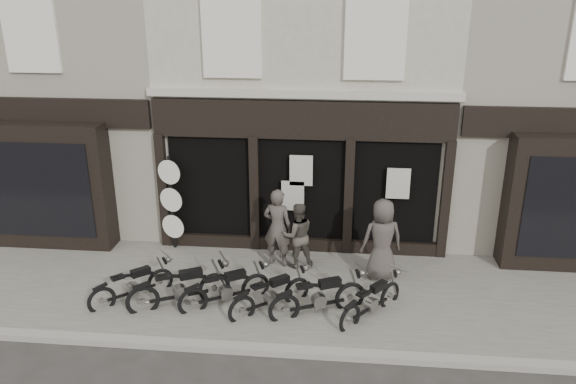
# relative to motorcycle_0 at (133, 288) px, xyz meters

# --- Properties ---
(ground_plane) EXTENTS (90.00, 90.00, 0.00)m
(ground_plane) POSITION_rel_motorcycle_0_xyz_m (3.37, -0.21, -0.36)
(ground_plane) COLOR #2D2B28
(ground_plane) RESTS_ON ground
(pavement) EXTENTS (30.00, 4.20, 0.12)m
(pavement) POSITION_rel_motorcycle_0_xyz_m (3.37, 0.69, -0.30)
(pavement) COLOR #605C55
(pavement) RESTS_ON ground_plane
(kerb) EXTENTS (30.00, 0.25, 0.13)m
(kerb) POSITION_rel_motorcycle_0_xyz_m (3.37, -1.46, -0.30)
(kerb) COLOR gray
(kerb) RESTS_ON ground_plane
(central_building) EXTENTS (7.30, 6.22, 8.34)m
(central_building) POSITION_rel_motorcycle_0_xyz_m (3.37, 5.74, 3.72)
(central_building) COLOR #BBB4A0
(central_building) RESTS_ON ground
(neighbour_left) EXTENTS (5.60, 6.73, 8.34)m
(neighbour_left) POSITION_rel_motorcycle_0_xyz_m (-2.98, 5.69, 3.68)
(neighbour_left) COLOR gray
(neighbour_left) RESTS_ON ground
(neighbour_right) EXTENTS (5.60, 6.73, 8.34)m
(neighbour_right) POSITION_rel_motorcycle_0_xyz_m (9.72, 5.69, 3.68)
(neighbour_right) COLOR gray
(neighbour_right) RESTS_ON ground
(motorcycle_0) EXTENTS (1.53, 1.46, 0.91)m
(motorcycle_0) POSITION_rel_motorcycle_0_xyz_m (0.00, 0.00, 0.00)
(motorcycle_0) COLOR black
(motorcycle_0) RESTS_ON ground
(motorcycle_1) EXTENTS (2.02, 1.25, 1.05)m
(motorcycle_1) POSITION_rel_motorcycle_0_xyz_m (1.08, -0.12, 0.05)
(motorcycle_1) COLOR black
(motorcycle_1) RESTS_ON ground
(motorcycle_2) EXTENTS (1.81, 1.28, 0.97)m
(motorcycle_2) POSITION_rel_motorcycle_0_xyz_m (2.01, 0.01, 0.02)
(motorcycle_2) COLOR black
(motorcycle_2) RESTS_ON ground
(motorcycle_3) EXTENTS (1.63, 1.42, 0.93)m
(motorcycle_3) POSITION_rel_motorcycle_0_xyz_m (2.97, -0.10, 0.01)
(motorcycle_3) COLOR black
(motorcycle_3) RESTS_ON ground
(motorcycle_4) EXTENTS (1.96, 1.15, 1.01)m
(motorcycle_4) POSITION_rel_motorcycle_0_xyz_m (3.96, -0.16, 0.04)
(motorcycle_4) COLOR black
(motorcycle_4) RESTS_ON ground
(motorcycle_5) EXTENTS (1.39, 1.55, 0.90)m
(motorcycle_5) POSITION_rel_motorcycle_0_xyz_m (5.02, -0.13, -0.00)
(motorcycle_5) COLOR black
(motorcycle_5) RESTS_ON ground
(man_left) EXTENTS (0.78, 0.60, 1.90)m
(man_left) POSITION_rel_motorcycle_0_xyz_m (2.88, 1.87, 0.71)
(man_left) COLOR #453E38
(man_left) RESTS_ON pavement
(man_centre) EXTENTS (0.92, 0.81, 1.58)m
(man_centre) POSITION_rel_motorcycle_0_xyz_m (3.35, 1.82, 0.55)
(man_centre) COLOR #433F36
(man_centre) RESTS_ON pavement
(man_right) EXTENTS (1.03, 0.79, 1.89)m
(man_right) POSITION_rel_motorcycle_0_xyz_m (5.28, 1.44, 0.70)
(man_right) COLOR #433D37
(man_right) RESTS_ON pavement
(advert_sign_post) EXTENTS (0.61, 0.40, 2.53)m
(advert_sign_post) POSITION_rel_motorcycle_0_xyz_m (0.17, 2.50, 0.87)
(advert_sign_post) COLOR black
(advert_sign_post) RESTS_ON ground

